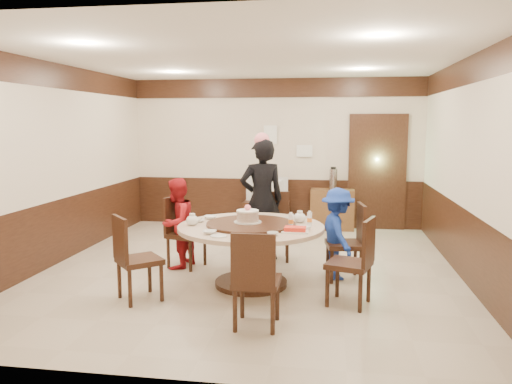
# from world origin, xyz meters

# --- Properties ---
(room) EXTENTS (6.00, 6.04, 2.84)m
(room) POSITION_xyz_m (0.01, 0.01, 1.08)
(room) COLOR #C3B49C
(room) RESTS_ON ground
(banquet_table) EXTENTS (1.76, 1.76, 0.78)m
(banquet_table) POSITION_xyz_m (0.12, -0.67, 0.53)
(banquet_table) COLOR black
(banquet_table) RESTS_ON ground
(chair_0) EXTENTS (0.51, 0.50, 0.97)m
(chair_0) POSITION_xyz_m (1.27, -0.25, 0.30)
(chair_0) COLOR black
(chair_0) RESTS_ON ground
(chair_1) EXTENTS (0.48, 0.49, 0.97)m
(chair_1) POSITION_xyz_m (0.27, 0.57, 0.30)
(chair_1) COLOR black
(chair_1) RESTS_ON ground
(chair_2) EXTENTS (0.56, 0.55, 0.97)m
(chair_2) POSITION_xyz_m (-0.91, -0.01, 0.30)
(chair_2) COLOR black
(chair_2) RESTS_ON ground
(chair_3) EXTENTS (0.62, 0.62, 0.97)m
(chair_3) POSITION_xyz_m (-1.05, -1.36, 0.30)
(chair_3) COLOR black
(chair_3) RESTS_ON ground
(chair_4) EXTENTS (0.44, 0.45, 0.97)m
(chair_4) POSITION_xyz_m (0.38, -1.90, 0.30)
(chair_4) COLOR black
(chair_4) RESTS_ON ground
(chair_5) EXTENTS (0.56, 0.55, 0.97)m
(chair_5) POSITION_xyz_m (1.30, -1.15, 0.30)
(chair_5) COLOR black
(chair_5) RESTS_ON ground
(person_standing) EXTENTS (0.75, 0.62, 1.75)m
(person_standing) POSITION_xyz_m (0.08, 0.53, 0.87)
(person_standing) COLOR black
(person_standing) RESTS_ON ground
(person_red) EXTENTS (0.60, 0.69, 1.23)m
(person_red) POSITION_xyz_m (-1.00, -0.06, 0.62)
(person_red) COLOR #AE171C
(person_red) RESTS_ON ground
(person_blue) EXTENTS (0.65, 0.85, 1.17)m
(person_blue) POSITION_xyz_m (1.16, -0.22, 0.58)
(person_blue) COLOR #18359B
(person_blue) RESTS_ON ground
(birthday_cake) EXTENTS (0.33, 0.33, 0.22)m
(birthday_cake) POSITION_xyz_m (0.08, -0.64, 0.86)
(birthday_cake) COLOR white
(birthday_cake) RESTS_ON banquet_table
(teapot_left) EXTENTS (0.17, 0.15, 0.13)m
(teapot_left) POSITION_xyz_m (-0.58, -0.78, 0.81)
(teapot_left) COLOR white
(teapot_left) RESTS_ON banquet_table
(teapot_right) EXTENTS (0.17, 0.15, 0.13)m
(teapot_right) POSITION_xyz_m (0.69, -0.40, 0.81)
(teapot_right) COLOR white
(teapot_right) RESTS_ON banquet_table
(bowl_0) EXTENTS (0.17, 0.17, 0.04)m
(bowl_0) POSITION_xyz_m (-0.46, -0.35, 0.77)
(bowl_0) COLOR white
(bowl_0) RESTS_ON banquet_table
(bowl_1) EXTENTS (0.13, 0.13, 0.04)m
(bowl_1) POSITION_xyz_m (0.45, -1.18, 0.77)
(bowl_1) COLOR white
(bowl_1) RESTS_ON banquet_table
(bowl_2) EXTENTS (0.15, 0.15, 0.04)m
(bowl_2) POSITION_xyz_m (-0.26, -1.20, 0.77)
(bowl_2) COLOR white
(bowl_2) RESTS_ON banquet_table
(bowl_3) EXTENTS (0.14, 0.14, 0.04)m
(bowl_3) POSITION_xyz_m (0.78, -0.82, 0.77)
(bowl_3) COLOR white
(bowl_3) RESTS_ON banquet_table
(bowl_4) EXTENTS (0.14, 0.14, 0.04)m
(bowl_4) POSITION_xyz_m (-0.55, -0.58, 0.77)
(bowl_4) COLOR white
(bowl_4) RESTS_ON banquet_table
(saucer_near) EXTENTS (0.18, 0.18, 0.01)m
(saucer_near) POSITION_xyz_m (-0.13, -1.32, 0.76)
(saucer_near) COLOR white
(saucer_near) RESTS_ON banquet_table
(saucer_far) EXTENTS (0.18, 0.18, 0.01)m
(saucer_far) POSITION_xyz_m (0.57, -0.17, 0.76)
(saucer_far) COLOR white
(saucer_far) RESTS_ON banquet_table
(shrimp_platter) EXTENTS (0.30, 0.20, 0.06)m
(shrimp_platter) POSITION_xyz_m (0.68, -0.98, 0.78)
(shrimp_platter) COLOR white
(shrimp_platter) RESTS_ON banquet_table
(bottle_0) EXTENTS (0.06, 0.06, 0.16)m
(bottle_0) POSITION_xyz_m (0.61, -0.71, 0.83)
(bottle_0) COLOR white
(bottle_0) RESTS_ON banquet_table
(bottle_1) EXTENTS (0.06, 0.06, 0.16)m
(bottle_1) POSITION_xyz_m (0.82, -0.58, 0.83)
(bottle_1) COLOR white
(bottle_1) RESTS_ON banquet_table
(tv_stand) EXTENTS (0.85, 0.45, 0.50)m
(tv_stand) POSITION_xyz_m (-0.15, 2.75, 0.25)
(tv_stand) COLOR black
(tv_stand) RESTS_ON ground
(television) EXTENTS (0.80, 0.12, 0.46)m
(television) POSITION_xyz_m (-0.15, 2.75, 0.73)
(television) COLOR gray
(television) RESTS_ON tv_stand
(side_cabinet) EXTENTS (0.80, 0.40, 0.75)m
(side_cabinet) POSITION_xyz_m (1.09, 2.78, 0.38)
(side_cabinet) COLOR brown
(side_cabinet) RESTS_ON ground
(thermos) EXTENTS (0.15, 0.15, 0.38)m
(thermos) POSITION_xyz_m (1.10, 2.78, 0.94)
(thermos) COLOR silver
(thermos) RESTS_ON side_cabinet
(notice_left) EXTENTS (0.25, 0.00, 0.35)m
(notice_left) POSITION_xyz_m (-0.10, 2.96, 1.75)
(notice_left) COLOR white
(notice_left) RESTS_ON room
(notice_right) EXTENTS (0.30, 0.00, 0.22)m
(notice_right) POSITION_xyz_m (0.55, 2.96, 1.45)
(notice_right) COLOR white
(notice_right) RESTS_ON room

